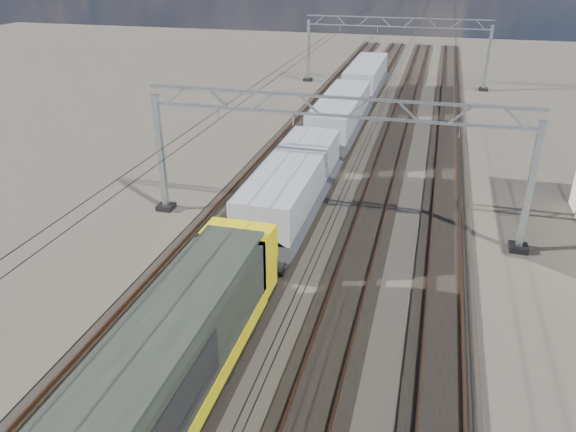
% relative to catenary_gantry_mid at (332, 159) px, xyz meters
% --- Properties ---
extents(ground, '(160.00, 160.00, 0.00)m').
position_rel_catenary_gantry_mid_xyz_m(ground, '(-0.00, -4.00, -3.91)').
color(ground, black).
rests_on(ground, ground).
extents(track_outer_west, '(2.60, 140.00, 0.30)m').
position_rel_catenary_gantry_mid_xyz_m(track_outer_west, '(-6.00, -4.00, -3.83)').
color(track_outer_west, black).
rests_on(track_outer_west, ground).
extents(track_loco, '(2.60, 140.00, 0.30)m').
position_rel_catenary_gantry_mid_xyz_m(track_loco, '(-2.00, -4.00, -3.83)').
color(track_loco, black).
rests_on(track_loco, ground).
extents(track_inner_east, '(2.60, 140.00, 0.30)m').
position_rel_catenary_gantry_mid_xyz_m(track_inner_east, '(2.00, -4.00, -3.83)').
color(track_inner_east, black).
rests_on(track_inner_east, ground).
extents(track_outer_east, '(2.60, 140.00, 0.30)m').
position_rel_catenary_gantry_mid_xyz_m(track_outer_east, '(6.00, -4.00, -3.83)').
color(track_outer_east, black).
rests_on(track_outer_east, ground).
extents(catenary_gantry_mid, '(19.90, 0.90, 7.11)m').
position_rel_catenary_gantry_mid_xyz_m(catenary_gantry_mid, '(0.00, 0.00, 0.00)').
color(catenary_gantry_mid, '#9BA2A9').
rests_on(catenary_gantry_mid, ground).
extents(catenary_gantry_far, '(19.90, 0.90, 7.11)m').
position_rel_catenary_gantry_mid_xyz_m(catenary_gantry_far, '(0.00, 36.00, 0.00)').
color(catenary_gantry_far, '#9BA2A9').
rests_on(catenary_gantry_far, ground).
extents(overhead_wires, '(12.03, 140.00, 0.53)m').
position_rel_catenary_gantry_mid_xyz_m(overhead_wires, '(-0.00, 4.00, 1.84)').
color(overhead_wires, black).
rests_on(overhead_wires, ground).
extents(hopper_wagon_lead, '(3.38, 13.00, 3.25)m').
position_rel_catenary_gantry_mid_xyz_m(hopper_wagon_lead, '(-2.00, -0.04, -1.67)').
color(hopper_wagon_lead, black).
rests_on(hopper_wagon_lead, ground).
extents(hopper_wagon_mid, '(3.38, 13.00, 3.25)m').
position_rel_catenary_gantry_mid_xyz_m(hopper_wagon_mid, '(-2.00, 14.16, -1.67)').
color(hopper_wagon_mid, black).
rests_on(hopper_wagon_mid, ground).
extents(hopper_wagon_third, '(3.38, 13.00, 3.25)m').
position_rel_catenary_gantry_mid_xyz_m(hopper_wagon_third, '(-2.00, 28.36, -1.67)').
color(hopper_wagon_third, black).
rests_on(hopper_wagon_third, ground).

